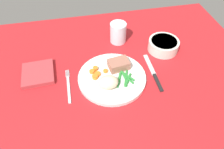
% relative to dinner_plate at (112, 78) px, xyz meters
% --- Properties ---
extents(dining_table, '(1.20, 0.90, 0.02)m').
position_rel_dinner_plate_xyz_m(dining_table, '(0.02, 0.03, -0.02)').
color(dining_table, red).
rests_on(dining_table, ground).
extents(dinner_plate, '(0.26, 0.26, 0.02)m').
position_rel_dinner_plate_xyz_m(dinner_plate, '(0.00, 0.00, 0.00)').
color(dinner_plate, white).
rests_on(dinner_plate, dining_table).
extents(meat_portion, '(0.09, 0.07, 0.03)m').
position_rel_dinner_plate_xyz_m(meat_portion, '(0.04, 0.04, 0.03)').
color(meat_portion, '#A86B56').
rests_on(meat_portion, dinner_plate).
extents(mashed_potatoes, '(0.07, 0.06, 0.05)m').
position_rel_dinner_plate_xyz_m(mashed_potatoes, '(-0.02, -0.05, 0.03)').
color(mashed_potatoes, beige).
rests_on(mashed_potatoes, dinner_plate).
extents(carrot_slices, '(0.07, 0.06, 0.01)m').
position_rel_dinner_plate_xyz_m(carrot_slices, '(-0.06, 0.02, 0.01)').
color(carrot_slices, orange).
rests_on(carrot_slices, dinner_plate).
extents(green_beans, '(0.07, 0.09, 0.01)m').
position_rel_dinner_plate_xyz_m(green_beans, '(0.05, -0.02, 0.01)').
color(green_beans, '#2D8C38').
rests_on(green_beans, dinner_plate).
extents(fork, '(0.01, 0.17, 0.00)m').
position_rel_dinner_plate_xyz_m(fork, '(-0.17, -0.00, -0.01)').
color(fork, silver).
rests_on(fork, dining_table).
extents(knife, '(0.02, 0.21, 0.01)m').
position_rel_dinner_plate_xyz_m(knife, '(0.17, -0.00, -0.01)').
color(knife, black).
rests_on(knife, dining_table).
extents(water_glass, '(0.07, 0.07, 0.09)m').
position_rel_dinner_plate_xyz_m(water_glass, '(0.08, 0.23, 0.03)').
color(water_glass, silver).
rests_on(water_glass, dining_table).
extents(salad_bowl, '(0.13, 0.13, 0.05)m').
position_rel_dinner_plate_xyz_m(salad_bowl, '(0.26, 0.13, 0.02)').
color(salad_bowl, silver).
rests_on(salad_bowl, dining_table).
extents(napkin, '(0.13, 0.14, 0.02)m').
position_rel_dinner_plate_xyz_m(napkin, '(-0.28, 0.08, 0.00)').
color(napkin, '#B2383D').
rests_on(napkin, dining_table).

